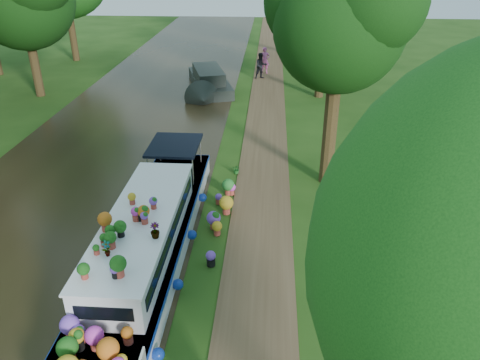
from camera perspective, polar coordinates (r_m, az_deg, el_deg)
The scene contains 9 objects.
ground at distance 17.19m, azimuth -1.42°, elevation -4.32°, with size 100.00×100.00×0.00m, color #1E4010.
canal_water at distance 18.67m, azimuth -20.13°, elevation -3.38°, with size 10.00×100.00×0.02m, color black.
towpath at distance 17.13m, azimuth 2.59°, elevation -4.42°, with size 2.20×100.00×0.03m, color #503C25.
plant_boat at distance 14.42m, azimuth -11.66°, elevation -7.77°, with size 2.29×13.52×2.31m.
tree_near_overhang at distance 17.98m, azimuth 12.09°, elevation 19.01°, with size 5.52×5.28×8.99m.
second_boat at distance 32.04m, azimuth -3.82°, elevation 11.92°, with size 3.87×7.90×1.45m.
pedestrian_pink at distance 36.15m, azimuth 3.05°, elevation 14.36°, with size 0.70×0.46×1.92m, color #E05C74.
pedestrian_dark at distance 34.64m, azimuth 2.59°, elevation 13.73°, with size 0.89×0.69×1.83m, color black.
verge_plant at distance 20.12m, azimuth -0.41°, elevation 1.31°, with size 0.37×0.32×0.41m, color #1B5C1D.
Camera 1 is at (1.41, -14.60, 8.98)m, focal length 35.00 mm.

